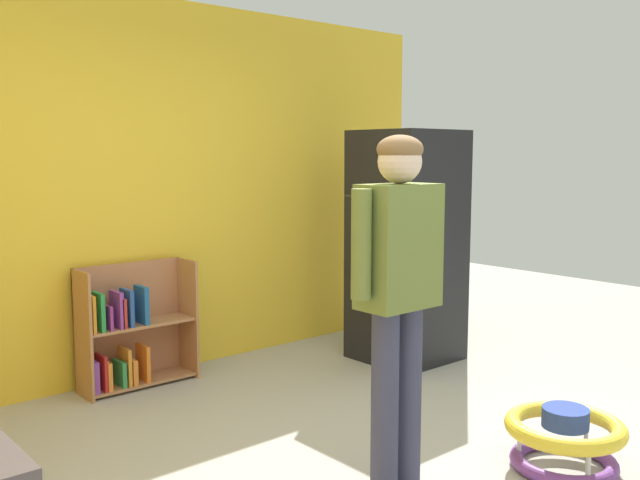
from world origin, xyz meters
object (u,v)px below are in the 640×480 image
at_px(refrigerator, 407,246).
at_px(standing_person, 398,281).
at_px(baby_walker, 564,439).
at_px(bookshelf, 129,333).

bearing_deg(refrigerator, standing_person, -138.93).
bearing_deg(standing_person, baby_walker, -26.38).
relative_size(refrigerator, bookshelf, 2.09).
relative_size(refrigerator, baby_walker, 2.95).
height_order(standing_person, baby_walker, standing_person).
xyz_separation_m(bookshelf, standing_person, (0.28, -2.24, 0.65)).
relative_size(refrigerator, standing_person, 1.05).
bearing_deg(refrigerator, baby_walker, -114.59).
bearing_deg(bookshelf, baby_walker, -67.49).
distance_m(bookshelf, baby_walker, 2.88).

